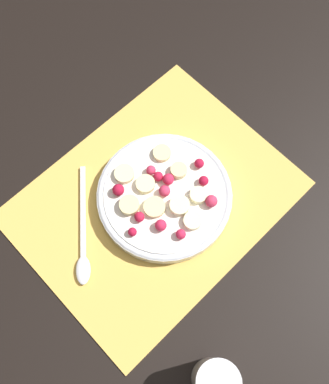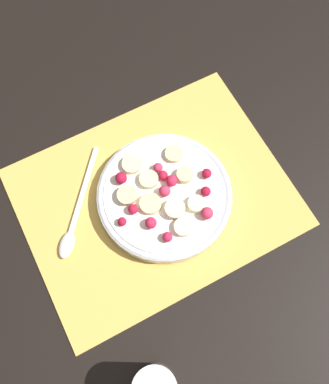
{
  "view_description": "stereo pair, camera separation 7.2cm",
  "coord_description": "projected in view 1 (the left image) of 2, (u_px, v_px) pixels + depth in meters",
  "views": [
    {
      "loc": [
        -0.16,
        -0.19,
        0.71
      ],
      "look_at": [
        0.01,
        -0.01,
        0.04
      ],
      "focal_mm": 40.0,
      "sensor_mm": 36.0,
      "label": 1
    },
    {
      "loc": [
        -0.11,
        -0.24,
        0.71
      ],
      "look_at": [
        0.01,
        -0.01,
        0.04
      ],
      "focal_mm": 40.0,
      "sensor_mm": 36.0,
      "label": 2
    }
  ],
  "objects": [
    {
      "name": "placemat",
      "position": [
        155.0,
        199.0,
        0.75
      ],
      "size": [
        0.46,
        0.35,
        0.01
      ],
      "color": "#E0B251",
      "rests_on": "ground_plane"
    },
    {
      "name": "fruit_bowl",
      "position": [
        164.0,
        195.0,
        0.74
      ],
      "size": [
        0.23,
        0.23,
        0.05
      ],
      "color": "silver",
      "rests_on": "placemat"
    },
    {
      "name": "ground_plane",
      "position": [
        155.0,
        200.0,
        0.76
      ],
      "size": [
        3.0,
        3.0,
        0.0
      ],
      "primitive_type": "plane",
      "color": "black"
    },
    {
      "name": "spoon",
      "position": [
        83.0,
        246.0,
        0.72
      ],
      "size": [
        0.15,
        0.17,
        0.01
      ],
      "rotation": [
        0.0,
        0.0,
        4.02
      ],
      "color": "silver",
      "rests_on": "placemat"
    },
    {
      "name": "drinking_glass",
      "position": [
        215.0,
        380.0,
        0.61
      ],
      "size": [
        0.06,
        0.06,
        0.1
      ],
      "color": "white",
      "rests_on": "ground_plane"
    }
  ]
}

